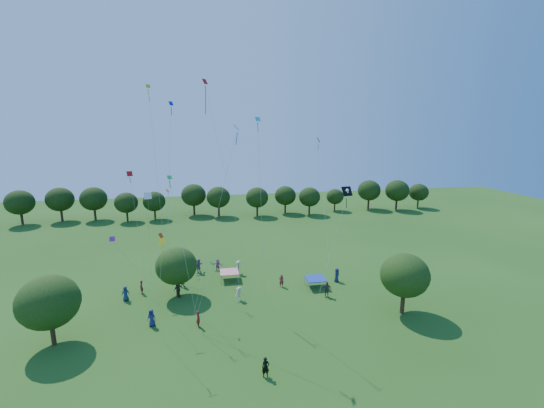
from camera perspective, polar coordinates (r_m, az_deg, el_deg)
The scene contains 36 objects.
near_tree_west at distance 36.58m, azimuth -31.63°, elevation -12.97°, with size 4.98×4.98×6.20m.
near_tree_north at distance 41.40m, azimuth -14.77°, elevation -9.37°, with size 4.46×4.46×5.53m.
near_tree_east at distance 38.62m, azimuth 20.11°, elevation -10.46°, with size 4.75×4.75×6.19m.
treeline at distance 76.72m, azimuth -6.93°, elevation 1.16°, with size 88.01×8.77×6.77m.
tent_red_stripe at distance 45.29m, azimuth -6.72°, elevation -10.53°, with size 2.20×2.20×1.10m.
tent_blue at distance 43.44m, azimuth 6.83°, elevation -11.55°, with size 2.20×2.20×1.10m.
man_in_black at distance 29.58m, azimuth -1.00°, elevation -24.26°, with size 0.59×0.38×1.59m, color black.
crowd_person_0 at distance 37.31m, azimuth -18.37°, elevation -16.59°, with size 0.82×0.44×1.66m, color navy.
crowd_person_1 at distance 43.32m, azimuth 1.48°, elevation -11.93°, with size 0.57×0.36×1.52m, color maroon.
crowd_person_2 at distance 49.54m, azimuth -15.40°, elevation -9.14°, with size 0.82×0.44×1.66m, color #2A5E28.
crowd_person_3 at distance 46.91m, azimuth -5.24°, elevation -9.87°, with size 1.18×0.53×1.80m, color beige.
crowd_person_4 at distance 41.33m, azimuth 8.59°, elevation -13.09°, with size 1.04×0.47×1.77m, color #413A34.
crowd_person_5 at distance 48.38m, azimuth -8.54°, elevation -9.41°, with size 1.46×0.52×1.56m, color #AD6596.
crowd_person_6 at distance 45.29m, azimuth 10.11°, elevation -10.90°, with size 0.84×0.45×1.70m, color navy.
crowd_person_7 at distance 44.15m, azimuth -19.80°, elevation -12.16°, with size 0.58×0.37×1.56m, color maroon.
crowd_person_8 at distance 44.42m, azimuth -13.68°, elevation -11.66°, with size 0.75×0.40×1.51m, color #2A632D.
crowd_person_9 at distance 40.33m, azimuth -5.17°, elevation -13.83°, with size 1.01×0.45×1.55m, color beige.
crowd_person_10 at distance 42.13m, azimuth -14.50°, elevation -12.88°, with size 1.02×0.46×1.74m, color #3E3931.
crowd_person_11 at distance 48.05m, azimuth -11.47°, elevation -9.49°, with size 1.74×0.62×1.86m, color #89538E.
crowd_person_12 at distance 43.08m, azimuth -21.99°, elevation -12.90°, with size 0.81×0.44×1.63m, color navy.
crowd_person_13 at distance 36.15m, azimuth -11.49°, elevation -17.22°, with size 0.60×0.39×1.61m, color maroon.
pirate_kite at distance 39.89m, azimuth 11.62°, elevation 1.67°, with size 4.85×4.29×10.71m.
red_high_kite at distance 39.77m, azimuth -9.08°, elevation 12.04°, with size 4.40×6.13×22.01m.
small_kite_0 at distance 38.81m, azimuth -17.19°, elevation -5.92°, with size 1.66×2.02×6.54m.
small_kite_1 at distance 49.29m, azimuth -15.98°, elevation 0.06°, with size 0.47×4.33×9.03m.
small_kite_2 at distance 30.45m, azimuth -16.95°, elevation -7.74°, with size 1.43×2.58×8.49m.
small_kite_3 at distance 34.54m, azimuth -14.82°, elevation -1.25°, with size 2.22×3.58×12.63m.
small_kite_4 at distance 31.53m, azimuth -6.93°, elevation 5.86°, with size 4.60×0.71×17.19m.
small_kite_5 at distance 40.28m, azimuth -22.99°, elevation -6.13°, with size 3.33×2.17×6.25m.
small_kite_6 at distance 36.54m, azimuth -18.83°, elevation -1.10°, with size 1.22×3.55×11.03m.
small_kite_7 at distance 33.68m, azimuth -1.93°, elevation 4.91°, with size 1.13×2.34×17.87m.
small_kite_8 at distance 43.11m, azimuth -21.06°, elevation 1.68°, with size 1.84×3.64×12.22m.
small_kite_9 at distance 48.35m, azimuth 7.57°, elevation 6.81°, with size 1.57×10.03×15.68m.
small_kite_10 at distance 40.35m, azimuth -17.99°, elevation 8.38°, with size 1.01×0.61×21.25m.
small_kite_11 at distance 34.80m, azimuth -9.87°, elevation -10.58°, with size 1.75×1.56×4.75m.
small_kite_12 at distance 45.55m, azimuth -15.72°, elevation 8.87°, with size 1.89×0.81×19.97m.
Camera 1 is at (-6.28, -19.85, 18.23)m, focal length 24.00 mm.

